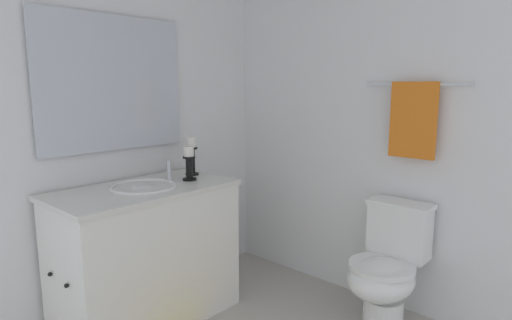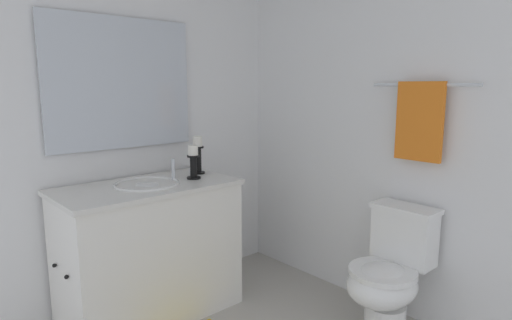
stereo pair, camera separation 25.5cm
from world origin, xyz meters
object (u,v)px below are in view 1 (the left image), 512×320
(towel_near_vanity, at_px, (413,120))
(vanity_cabinet, at_px, (147,255))
(sink_basin, at_px, (144,193))
(candle_holder_tall, at_px, (192,155))
(candle_holder_short, at_px, (189,163))
(mirror, at_px, (114,84))
(toilet, at_px, (387,268))
(towel_bar, at_px, (416,85))

(towel_near_vanity, bearing_deg, vanity_cabinet, -135.07)
(vanity_cabinet, relative_size, sink_basin, 2.73)
(candle_holder_tall, height_order, candle_holder_short, candle_holder_tall)
(sink_basin, bearing_deg, mirror, -179.80)
(vanity_cabinet, xyz_separation_m, towel_near_vanity, (1.15, 1.15, 0.82))
(candle_holder_short, relative_size, towel_near_vanity, 0.48)
(sink_basin, height_order, candle_holder_short, candle_holder_short)
(mirror, height_order, toilet, mirror)
(towel_bar, bearing_deg, candle_holder_short, -142.12)
(towel_near_vanity, bearing_deg, candle_holder_short, -142.71)
(candle_holder_tall, distance_m, towel_near_vanity, 1.44)
(towel_bar, bearing_deg, toilet, -95.81)
(vanity_cabinet, height_order, towel_bar, towel_bar)
(mirror, xyz_separation_m, toilet, (1.41, 0.94, -1.10))
(candle_holder_tall, bearing_deg, towel_near_vanity, 30.47)
(candle_holder_short, xyz_separation_m, toilet, (1.07, 0.63, -0.60))
(towel_near_vanity, bearing_deg, sink_basin, -135.09)
(vanity_cabinet, height_order, sink_basin, sink_basin)
(mirror, relative_size, candle_holder_short, 4.45)
(sink_basin, distance_m, towel_near_vanity, 1.68)
(towel_bar, distance_m, towel_near_vanity, 0.21)
(mirror, bearing_deg, candle_holder_short, 43.10)
(towel_near_vanity, bearing_deg, mirror, -141.27)
(toilet, bearing_deg, vanity_cabinet, -140.10)
(vanity_cabinet, relative_size, toilet, 1.46)
(mirror, relative_size, towel_near_vanity, 2.13)
(sink_basin, bearing_deg, vanity_cabinet, -90.00)
(candle_holder_short, distance_m, towel_bar, 1.47)
(vanity_cabinet, xyz_separation_m, toilet, (1.13, 0.94, -0.06))
(vanity_cabinet, distance_m, candle_holder_short, 0.62)
(towel_bar, relative_size, towel_near_vanity, 1.40)
(sink_basin, bearing_deg, towel_bar, 45.35)
(toilet, height_order, towel_near_vanity, towel_near_vanity)
(sink_basin, relative_size, candle_holder_tall, 1.54)
(vanity_cabinet, distance_m, candle_holder_tall, 0.71)
(vanity_cabinet, xyz_separation_m, towel_bar, (1.15, 1.16, 1.03))
(sink_basin, distance_m, toilet, 1.53)
(sink_basin, distance_m, towel_bar, 1.76)
(sink_basin, relative_size, towel_near_vanity, 0.88)
(candle_holder_tall, bearing_deg, towel_bar, 31.09)
(sink_basin, bearing_deg, candle_holder_short, 80.60)
(sink_basin, distance_m, candle_holder_tall, 0.47)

